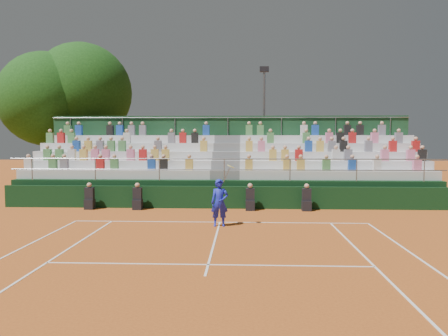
{
  "coord_description": "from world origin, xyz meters",
  "views": [
    {
      "loc": [
        0.87,
        -16.16,
        3.18
      ],
      "look_at": [
        0.0,
        3.5,
        1.8
      ],
      "focal_mm": 35.0,
      "sensor_mm": 36.0,
      "label": 1
    }
  ],
  "objects_px": {
    "tennis_player": "(220,203)",
    "floodlight_mast": "(264,116)",
    "tree_west": "(46,99)",
    "tree_east": "(82,93)"
  },
  "relations": [
    {
      "from": "tree_west",
      "to": "floodlight_mast",
      "type": "xyz_separation_m",
      "value": [
        13.92,
        1.74,
        -1.02
      ]
    },
    {
      "from": "tennis_player",
      "to": "floodlight_mast",
      "type": "xyz_separation_m",
      "value": [
        2.21,
        13.74,
        3.74
      ]
    },
    {
      "from": "tennis_player",
      "to": "tree_east",
      "type": "distance_m",
      "value": 17.15
    },
    {
      "from": "tree_west",
      "to": "tree_east",
      "type": "bearing_deg",
      "value": 28.82
    },
    {
      "from": "tree_west",
      "to": "tree_east",
      "type": "relative_size",
      "value": 0.92
    },
    {
      "from": "tree_east",
      "to": "floodlight_mast",
      "type": "bearing_deg",
      "value": 3.22
    },
    {
      "from": "tennis_player",
      "to": "tree_east",
      "type": "relative_size",
      "value": 0.24
    },
    {
      "from": "tennis_player",
      "to": "tree_east",
      "type": "xyz_separation_m",
      "value": [
        -9.77,
        13.07,
        5.28
      ]
    },
    {
      "from": "tennis_player",
      "to": "floodlight_mast",
      "type": "bearing_deg",
      "value": 80.87
    },
    {
      "from": "tree_west",
      "to": "tree_east",
      "type": "height_order",
      "value": "tree_east"
    }
  ]
}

